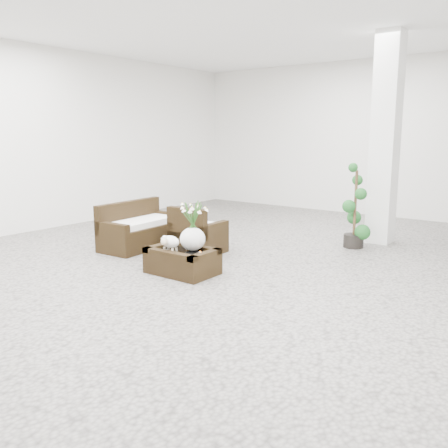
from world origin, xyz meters
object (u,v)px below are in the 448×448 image
Objects in this scene: armchair at (198,230)px; topiary at (355,207)px; loveseat at (141,225)px; coffee_table at (182,262)px.

topiary is (1.81, 1.83, 0.31)m from armchair.
armchair is at bearing -78.13° from loveseat.
topiary is (1.26, 2.83, 0.53)m from coffee_table.
armchair is at bearing -134.75° from topiary.
loveseat is 3.52m from topiary.
coffee_table is 1.74m from loveseat.
loveseat is (-1.00, -0.26, -0.00)m from armchair.
topiary reaches higher than coffee_table.
coffee_table is 3.14m from topiary.
armchair is (-0.55, 1.00, 0.22)m from coffee_table.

